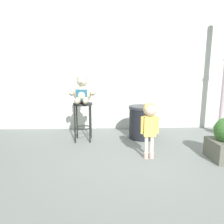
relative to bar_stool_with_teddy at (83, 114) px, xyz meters
The scene contains 6 objects.
ground_plane 1.64m from the bar_stool_with_teddy, 46.14° to the right, with size 24.00×24.00×0.00m, color slate.
building_wall 1.86m from the bar_stool_with_teddy, 45.74° to the left, with size 6.56×0.30×3.25m, color beige.
bar_stool_with_teddy is the anchor object (origin of this frame).
teddy_bear 0.43m from the bar_stool_with_teddy, 90.00° to the right, with size 0.53×0.48×0.55m.
child_walking 1.50m from the bar_stool_with_teddy, 39.15° to the right, with size 0.29×0.23×0.92m.
trash_bin 1.26m from the bar_stool_with_teddy, ahead, with size 0.56×0.56×0.70m.
Camera 1 is at (-0.61, -2.91, 1.35)m, focal length 32.08 mm.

